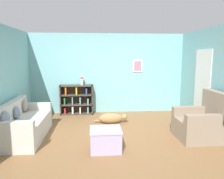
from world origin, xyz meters
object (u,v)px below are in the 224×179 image
(bookshelf, at_px, (77,100))
(recliner_chair, at_px, (201,123))
(dog, at_px, (112,118))
(coffee_table, at_px, (106,139))
(vase, at_px, (82,80))
(couch, at_px, (24,124))

(bookshelf, distance_m, recliner_chair, 3.85)
(bookshelf, xyz_separation_m, dog, (1.06, -1.09, -0.32))
(recliner_chair, distance_m, dog, 2.35)
(coffee_table, height_order, vase, vase)
(recliner_chair, relative_size, coffee_table, 1.75)
(bookshelf, distance_m, dog, 1.56)
(recliner_chair, xyz_separation_m, vase, (-2.83, 2.38, 0.75))
(bookshelf, height_order, recliner_chair, recliner_chair)
(dog, bearing_deg, bookshelf, 134.07)
(recliner_chair, bearing_deg, dog, 146.12)
(vase, bearing_deg, couch, -121.35)
(bookshelf, bearing_deg, recliner_chair, -38.62)
(couch, distance_m, vase, 2.48)
(bookshelf, relative_size, vase, 3.51)
(bookshelf, height_order, dog, bookshelf)
(bookshelf, bearing_deg, vase, -6.87)
(dog, bearing_deg, vase, 129.40)
(couch, distance_m, recliner_chair, 4.07)
(recliner_chair, xyz_separation_m, dog, (-1.95, 1.31, -0.22))
(dog, bearing_deg, coffee_table, -98.75)
(bookshelf, distance_m, coffee_table, 2.96)
(coffee_table, relative_size, vase, 2.09)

